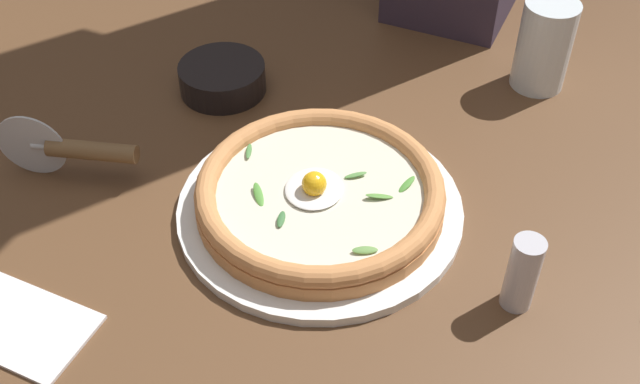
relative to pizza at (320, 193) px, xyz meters
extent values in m
cube|color=brown|center=(0.03, 0.02, -0.04)|extent=(2.40, 2.40, 0.03)
cylinder|color=white|center=(0.00, 0.00, -0.02)|extent=(0.32, 0.32, 0.01)
cylinder|color=#CC8248|center=(0.00, 0.00, -0.01)|extent=(0.28, 0.28, 0.02)
torus|color=#D2884E|center=(0.00, 0.00, 0.01)|extent=(0.28, 0.28, 0.02)
cylinder|color=silver|center=(0.00, 0.00, 0.00)|extent=(0.23, 0.23, 0.00)
ellipsoid|color=white|center=(0.00, 0.01, 0.01)|extent=(0.07, 0.06, 0.01)
sphere|color=yellow|center=(-0.01, 0.00, 0.02)|extent=(0.03, 0.03, 0.03)
ellipsoid|color=#539A3A|center=(-0.03, 0.06, 0.01)|extent=(0.03, 0.03, 0.01)
ellipsoid|color=#55A03C|center=(0.04, -0.09, 0.01)|extent=(0.03, 0.02, 0.01)
ellipsoid|color=#619647|center=(-0.07, -0.07, 0.01)|extent=(0.02, 0.03, 0.01)
ellipsoid|color=#396E38|center=(-0.06, 0.02, 0.01)|extent=(0.02, 0.01, 0.01)
ellipsoid|color=#5B983F|center=(0.01, -0.07, 0.01)|extent=(0.02, 0.03, 0.01)
ellipsoid|color=#48813F|center=(0.04, 0.10, 0.01)|extent=(0.03, 0.01, 0.00)
ellipsoid|color=#5E9D4D|center=(0.03, -0.03, 0.01)|extent=(0.02, 0.03, 0.01)
cylinder|color=black|center=(0.18, 0.20, -0.01)|extent=(0.12, 0.12, 0.04)
cylinder|color=silver|center=(-0.04, 0.34, 0.01)|extent=(0.02, 0.08, 0.08)
cylinder|color=silver|center=(-0.04, 0.33, 0.01)|extent=(0.01, 0.02, 0.01)
cylinder|color=brown|center=(-0.02, 0.27, 0.01)|extent=(0.04, 0.11, 0.02)
cylinder|color=silver|center=(0.33, -0.21, 0.03)|extent=(0.07, 0.07, 0.12)
cylinder|color=white|center=(0.33, -0.21, -0.01)|extent=(0.07, 0.07, 0.04)
cube|color=white|center=(-0.24, 0.23, -0.03)|extent=(0.11, 0.15, 0.01)
cylinder|color=silver|center=(-0.06, -0.23, 0.01)|extent=(0.03, 0.03, 0.09)
camera|label=1|loc=(-0.59, -0.19, 0.60)|focal=43.69mm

